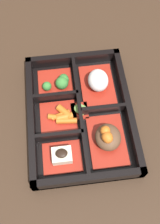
# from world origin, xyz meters

# --- Properties ---
(ground_plane) EXTENTS (3.00, 3.00, 0.00)m
(ground_plane) POSITION_xyz_m (0.00, 0.00, 0.00)
(ground_plane) COLOR #382619
(bento_base) EXTENTS (0.32, 0.24, 0.01)m
(bento_base) POSITION_xyz_m (0.00, 0.00, 0.01)
(bento_base) COLOR black
(bento_base) RESTS_ON ground_plane
(bento_rim) EXTENTS (0.32, 0.24, 0.04)m
(bento_rim) POSITION_xyz_m (0.00, -0.00, 0.02)
(bento_rim) COLOR black
(bento_rim) RESTS_ON ground_plane
(bowl_rice) EXTENTS (0.12, 0.08, 0.05)m
(bowl_rice) POSITION_xyz_m (-0.07, 0.05, 0.03)
(bowl_rice) COLOR maroon
(bowl_rice) RESTS_ON bento_base
(bowl_stew) EXTENTS (0.12, 0.08, 0.06)m
(bowl_stew) POSITION_xyz_m (0.07, 0.05, 0.03)
(bowl_stew) COLOR maroon
(bowl_stew) RESTS_ON bento_base
(bowl_greens) EXTENTS (0.08, 0.08, 0.04)m
(bowl_greens) POSITION_xyz_m (-0.09, -0.04, 0.02)
(bowl_greens) COLOR maroon
(bowl_greens) RESTS_ON bento_base
(bowl_carrots) EXTENTS (0.08, 0.08, 0.02)m
(bowl_carrots) POSITION_xyz_m (0.00, -0.04, 0.02)
(bowl_carrots) COLOR maroon
(bowl_carrots) RESTS_ON bento_base
(bowl_tofu) EXTENTS (0.07, 0.08, 0.04)m
(bowl_tofu) POSITION_xyz_m (0.10, -0.05, 0.02)
(bowl_tofu) COLOR maroon
(bowl_tofu) RESTS_ON bento_base
(bowl_pickles) EXTENTS (0.04, 0.04, 0.01)m
(bowl_pickles) POSITION_xyz_m (-0.01, 0.00, 0.01)
(bowl_pickles) COLOR maroon
(bowl_pickles) RESTS_ON bento_base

